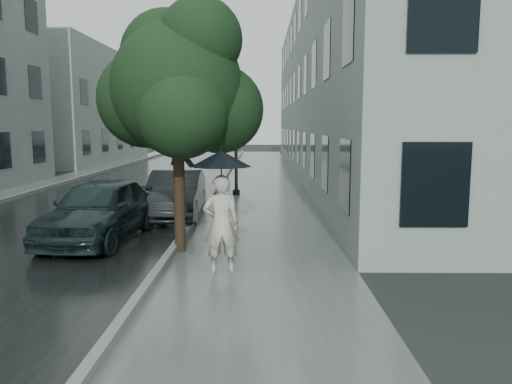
{
  "coord_description": "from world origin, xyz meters",
  "views": [
    {
      "loc": [
        0.25,
        -7.23,
        2.64
      ],
      "look_at": [
        0.15,
        2.71,
        1.3
      ],
      "focal_mm": 35.0,
      "sensor_mm": 36.0,
      "label": 1
    }
  ],
  "objects_px": {
    "car_near": "(100,209)",
    "street_tree": "(178,86)",
    "lamp_post": "(232,114)",
    "pedestrian": "(221,224)",
    "car_far": "(176,194)"
  },
  "relations": [
    {
      "from": "car_near",
      "to": "street_tree",
      "type": "bearing_deg",
      "value": -18.95
    },
    {
      "from": "car_near",
      "to": "lamp_post",
      "type": "bearing_deg",
      "value": 76.17
    },
    {
      "from": "lamp_post",
      "to": "pedestrian",
      "type": "bearing_deg",
      "value": -87.96
    },
    {
      "from": "car_far",
      "to": "lamp_post",
      "type": "bearing_deg",
      "value": 71.69
    },
    {
      "from": "street_tree",
      "to": "car_near",
      "type": "bearing_deg",
      "value": 155.85
    },
    {
      "from": "lamp_post",
      "to": "car_far",
      "type": "height_order",
      "value": "lamp_post"
    },
    {
      "from": "lamp_post",
      "to": "car_far",
      "type": "xyz_separation_m",
      "value": [
        -1.35,
        -4.63,
        -2.36
      ]
    },
    {
      "from": "street_tree",
      "to": "car_far",
      "type": "height_order",
      "value": "street_tree"
    },
    {
      "from": "car_far",
      "to": "car_near",
      "type": "bearing_deg",
      "value": -115.29
    },
    {
      "from": "lamp_post",
      "to": "car_far",
      "type": "bearing_deg",
      "value": -106.45
    },
    {
      "from": "pedestrian",
      "to": "street_tree",
      "type": "bearing_deg",
      "value": -66.99
    },
    {
      "from": "street_tree",
      "to": "car_near",
      "type": "distance_m",
      "value": 3.47
    },
    {
      "from": "pedestrian",
      "to": "car_far",
      "type": "distance_m",
      "value": 5.73
    },
    {
      "from": "lamp_post",
      "to": "car_near",
      "type": "relative_size",
      "value": 1.26
    },
    {
      "from": "street_tree",
      "to": "car_near",
      "type": "relative_size",
      "value": 1.22
    }
  ]
}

